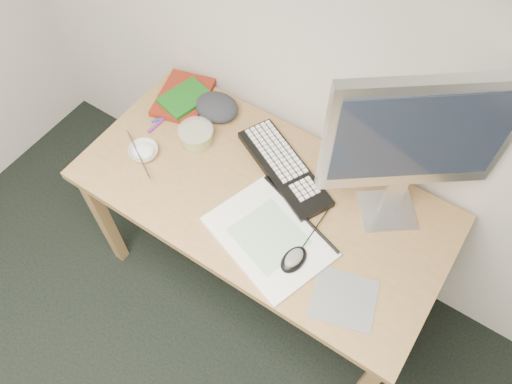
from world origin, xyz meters
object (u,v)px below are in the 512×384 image
Objects in this scene: desk at (262,206)px; monitor at (417,140)px; sketchpad at (269,237)px; keyboard at (284,168)px; rice_bowl at (144,152)px.

monitor is (0.42, 0.19, 0.49)m from desk.
sketchpad is 0.30m from keyboard.
desk is 0.17m from keyboard.
rice_bowl is at bearing -165.43° from sketchpad.
desk is 0.51m from rice_bowl.
monitor reaches higher than keyboard.
keyboard is (0.01, 0.14, 0.10)m from desk.
rice_bowl is at bearing -127.90° from keyboard.
keyboard reaches higher than desk.
sketchpad is at bearing -3.51° from rice_bowl.
desk is 0.67m from monitor.
desk is at bearing 11.88° from rice_bowl.
monitor reaches higher than sketchpad.
sketchpad reaches higher than desk.
rice_bowl is (-0.50, -0.24, 0.00)m from keyboard.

